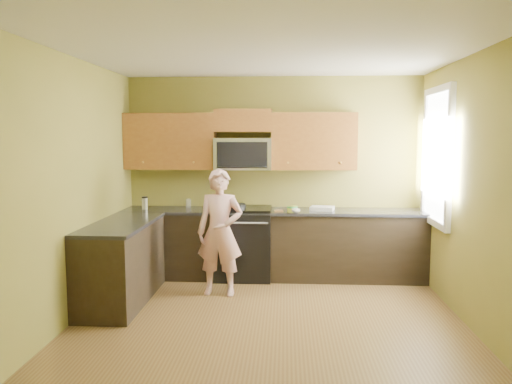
# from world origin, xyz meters

# --- Properties ---
(floor) EXTENTS (4.00, 4.00, 0.00)m
(floor) POSITION_xyz_m (0.00, 0.00, 0.00)
(floor) COLOR brown
(floor) RESTS_ON ground
(ceiling) EXTENTS (4.00, 4.00, 0.00)m
(ceiling) POSITION_xyz_m (0.00, 0.00, 2.70)
(ceiling) COLOR white
(ceiling) RESTS_ON ground
(wall_back) EXTENTS (4.00, 0.00, 4.00)m
(wall_back) POSITION_xyz_m (0.00, 2.00, 1.35)
(wall_back) COLOR olive
(wall_back) RESTS_ON ground
(wall_front) EXTENTS (4.00, 0.00, 4.00)m
(wall_front) POSITION_xyz_m (0.00, -2.00, 1.35)
(wall_front) COLOR olive
(wall_front) RESTS_ON ground
(wall_left) EXTENTS (0.00, 4.00, 4.00)m
(wall_left) POSITION_xyz_m (-2.00, 0.00, 1.35)
(wall_left) COLOR olive
(wall_left) RESTS_ON ground
(wall_right) EXTENTS (0.00, 4.00, 4.00)m
(wall_right) POSITION_xyz_m (2.00, 0.00, 1.35)
(wall_right) COLOR olive
(wall_right) RESTS_ON ground
(cabinet_back_run) EXTENTS (4.00, 0.60, 0.88)m
(cabinet_back_run) POSITION_xyz_m (0.00, 1.70, 0.44)
(cabinet_back_run) COLOR black
(cabinet_back_run) RESTS_ON floor
(cabinet_left_run) EXTENTS (0.60, 1.60, 0.88)m
(cabinet_left_run) POSITION_xyz_m (-1.70, 0.60, 0.44)
(cabinet_left_run) COLOR black
(cabinet_left_run) RESTS_ON floor
(countertop_back) EXTENTS (4.00, 0.62, 0.04)m
(countertop_back) POSITION_xyz_m (0.00, 1.69, 0.90)
(countertop_back) COLOR black
(countertop_back) RESTS_ON cabinet_back_run
(countertop_left) EXTENTS (0.62, 1.60, 0.04)m
(countertop_left) POSITION_xyz_m (-1.69, 0.60, 0.90)
(countertop_left) COLOR black
(countertop_left) RESTS_ON cabinet_left_run
(stove) EXTENTS (0.76, 0.65, 0.95)m
(stove) POSITION_xyz_m (-0.40, 1.68, 0.47)
(stove) COLOR black
(stove) RESTS_ON floor
(microwave) EXTENTS (0.76, 0.40, 0.42)m
(microwave) POSITION_xyz_m (-0.40, 1.80, 1.45)
(microwave) COLOR silver
(microwave) RESTS_ON wall_back
(upper_cab_left) EXTENTS (1.22, 0.33, 0.75)m
(upper_cab_left) POSITION_xyz_m (-1.39, 1.83, 1.45)
(upper_cab_left) COLOR brown
(upper_cab_left) RESTS_ON wall_back
(upper_cab_right) EXTENTS (1.12, 0.33, 0.75)m
(upper_cab_right) POSITION_xyz_m (0.54, 1.83, 1.45)
(upper_cab_right) COLOR brown
(upper_cab_right) RESTS_ON wall_back
(upper_cab_over_mw) EXTENTS (0.76, 0.33, 0.30)m
(upper_cab_over_mw) POSITION_xyz_m (-0.40, 1.83, 2.10)
(upper_cab_over_mw) COLOR brown
(upper_cab_over_mw) RESTS_ON wall_back
(window) EXTENTS (0.06, 1.06, 1.66)m
(window) POSITION_xyz_m (1.98, 1.20, 1.65)
(window) COLOR white
(window) RESTS_ON wall_right
(woman) EXTENTS (0.58, 0.40, 1.51)m
(woman) POSITION_xyz_m (-0.61, 0.93, 0.75)
(woman) COLOR #D6706B
(woman) RESTS_ON floor
(frying_pan) EXTENTS (0.44, 0.57, 0.07)m
(frying_pan) POSITION_xyz_m (-0.49, 1.58, 0.95)
(frying_pan) COLOR black
(frying_pan) RESTS_ON stove
(butter_tub) EXTENTS (0.15, 0.15, 0.10)m
(butter_tub) POSITION_xyz_m (0.26, 1.50, 0.92)
(butter_tub) COLOR yellow
(butter_tub) RESTS_ON countertop_back
(toast_slice) EXTENTS (0.12, 0.12, 0.01)m
(toast_slice) POSITION_xyz_m (0.08, 1.54, 0.93)
(toast_slice) COLOR #B27F47
(toast_slice) RESTS_ON countertop_back
(napkin_a) EXTENTS (0.12, 0.13, 0.06)m
(napkin_a) POSITION_xyz_m (0.30, 1.45, 0.95)
(napkin_a) COLOR silver
(napkin_a) RESTS_ON countertop_back
(napkin_b) EXTENTS (0.16, 0.17, 0.07)m
(napkin_b) POSITION_xyz_m (0.70, 1.64, 0.95)
(napkin_b) COLOR silver
(napkin_b) RESTS_ON countertop_back
(dish_towel) EXTENTS (0.34, 0.30, 0.05)m
(dish_towel) POSITION_xyz_m (0.65, 1.70, 0.95)
(dish_towel) COLOR silver
(dish_towel) RESTS_ON countertop_back
(travel_mug) EXTENTS (0.09, 0.09, 0.17)m
(travel_mug) POSITION_xyz_m (-1.71, 1.65, 0.92)
(travel_mug) COLOR silver
(travel_mug) RESTS_ON countertop_back
(glass_c) EXTENTS (0.09, 0.09, 0.12)m
(glass_c) POSITION_xyz_m (-1.16, 1.84, 0.98)
(glass_c) COLOR silver
(glass_c) RESTS_ON countertop_back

